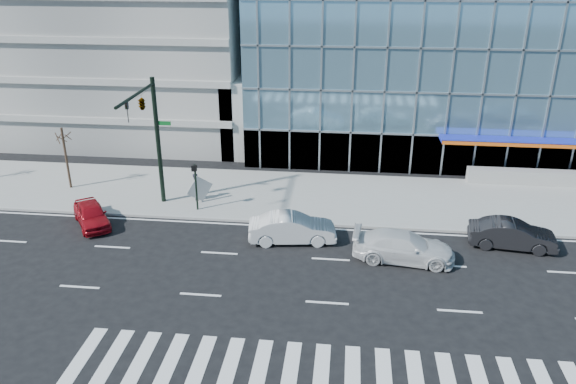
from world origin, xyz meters
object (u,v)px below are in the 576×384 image
(street_tree_near, at_px, (63,136))
(tilted_panel, at_px, (200,189))
(traffic_signal, at_px, (147,116))
(white_sedan, at_px, (292,228))
(dark_sedan, at_px, (512,235))
(pedestrian, at_px, (197,187))
(ped_signal_post, at_px, (195,180))
(white_suv, at_px, (404,247))
(red_sedan, at_px, (91,214))

(street_tree_near, xyz_separation_m, tilted_panel, (9.40, -1.38, -2.72))
(traffic_signal, xyz_separation_m, tilted_panel, (2.40, 1.55, -5.11))
(white_sedan, xyz_separation_m, dark_sedan, (12.00, 0.65, -0.04))
(traffic_signal, height_order, white_sedan, traffic_signal)
(white_sedan, distance_m, pedestrian, 8.16)
(ped_signal_post, distance_m, tilted_panel, 1.60)
(white_sedan, height_order, pedestrian, pedestrian)
(white_sedan, relative_size, pedestrian, 2.69)
(white_suv, relative_size, red_sedan, 1.32)
(street_tree_near, xyz_separation_m, white_sedan, (15.77, -5.70, -2.98))
(traffic_signal, height_order, ped_signal_post, traffic_signal)
(red_sedan, xyz_separation_m, pedestrian, (5.34, 3.98, 0.36))
(traffic_signal, distance_m, tilted_panel, 5.85)
(white_sedan, bearing_deg, white_suv, -110.62)
(street_tree_near, distance_m, dark_sedan, 28.39)
(white_suv, bearing_deg, white_sedan, 82.01)
(ped_signal_post, xyz_separation_m, street_tree_near, (-9.50, 2.56, 1.64))
(dark_sedan, bearing_deg, red_sedan, 96.33)
(ped_signal_post, bearing_deg, white_sedan, -26.62)
(dark_sedan, relative_size, red_sedan, 1.15)
(traffic_signal, relative_size, ped_signal_post, 2.67)
(traffic_signal, distance_m, white_sedan, 10.65)
(red_sedan, distance_m, tilted_panel, 6.71)
(dark_sedan, xyz_separation_m, red_sedan, (-24.01, 0.06, -0.08))
(white_sedan, bearing_deg, traffic_signal, 64.96)
(traffic_signal, height_order, street_tree_near, traffic_signal)
(pedestrian, bearing_deg, dark_sedan, -101.47)
(street_tree_near, height_order, white_suv, street_tree_near)
(ped_signal_post, bearing_deg, street_tree_near, 164.94)
(traffic_signal, bearing_deg, street_tree_near, 157.29)
(street_tree_near, distance_m, white_sedan, 17.03)
(street_tree_near, relative_size, tilted_panel, 3.25)
(traffic_signal, bearing_deg, tilted_panel, 32.91)
(white_sedan, bearing_deg, street_tree_near, 62.62)
(ped_signal_post, height_order, street_tree_near, street_tree_near)
(traffic_signal, bearing_deg, red_sedan, -147.52)
(traffic_signal, height_order, white_suv, traffic_signal)
(dark_sedan, bearing_deg, pedestrian, 84.27)
(street_tree_near, bearing_deg, white_sedan, -19.87)
(white_sedan, height_order, dark_sedan, white_sedan)
(tilted_panel, bearing_deg, traffic_signal, 174.13)
(red_sedan, bearing_deg, ped_signal_post, -12.19)
(white_suv, relative_size, dark_sedan, 1.14)
(ped_signal_post, distance_m, dark_sedan, 18.49)
(pedestrian, bearing_deg, red_sedan, 127.41)
(street_tree_near, xyz_separation_m, white_suv, (21.77, -7.10, -3.01))
(tilted_panel, bearing_deg, street_tree_near, 132.87)
(ped_signal_post, relative_size, white_suv, 0.57)
(traffic_signal, height_order, tilted_panel, traffic_signal)
(dark_sedan, relative_size, tilted_panel, 3.56)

